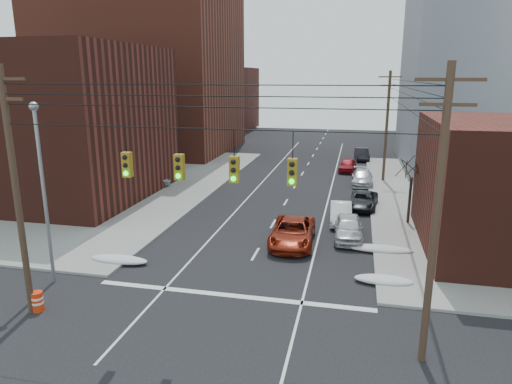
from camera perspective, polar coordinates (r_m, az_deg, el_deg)
The scene contains 27 objects.
ground at distance 17.83m, azimuth -9.17°, elevation -22.03°, with size 160.00×160.00×0.00m, color black.
sidewalk_nw at distance 52.86m, azimuth -26.00°, elevation 1.49°, with size 40.00×40.00×0.15m, color gray.
building_brick_tall at distance 68.18m, azimuth -13.99°, elevation 17.72°, with size 24.00×20.00×30.00m, color brown.
building_brick_near at distance 44.97m, azimuth -25.76°, elevation 7.82°, with size 20.00×16.00×13.00m, color #481D15.
building_brick_far at distance 92.91m, azimuth -7.60°, elevation 11.45°, with size 22.00×18.00×12.00m, color #481D15.
building_glass at distance 85.25m, azimuth 25.65°, elevation 13.32°, with size 20.00×18.00×22.00m, color gray.
utility_pole_left at distance 22.05m, azimuth -27.81°, elevation 0.25°, with size 2.20×0.28×11.00m.
utility_pole_right at distance 17.17m, azimuth 21.60°, elevation -2.72°, with size 2.20×0.28×11.00m.
utility_pole_far at distance 47.57m, azimuth 16.03°, elevation 8.09°, with size 2.20×0.28×11.00m.
traffic_signals at distance 17.46m, azimuth -6.25°, elevation 3.18°, with size 17.00×0.42×2.02m.
street_light at distance 24.98m, azimuth -25.15°, elevation 1.47°, with size 0.44×0.44×9.32m.
bare_tree at distance 34.47m, azimuth 18.68°, elevation -0.18°, with size 2.09×2.20×4.93m.
snow_nw at distance 27.77m, azimuth -16.73°, elevation -8.09°, with size 3.50×1.08×0.42m, color silver.
snow_ne at distance 25.04m, azimuth 15.65°, elevation -10.54°, with size 3.00×1.08×0.42m, color silver.
snow_east_far at distance 29.19m, azimuth 15.23°, elevation -6.87°, with size 4.00×1.08×0.42m, color silver.
red_pickup at distance 29.40m, azimuth 4.59°, elevation -5.01°, with size 2.66×5.76×1.60m, color maroon.
parked_car_a at distance 30.75m, azimuth 11.49°, elevation -4.41°, with size 1.86×4.62×1.57m, color silver.
parked_car_b at distance 34.09m, azimuth 10.56°, elevation -2.61°, with size 1.52×4.37×1.44m, color white.
parked_car_c at distance 38.13m, azimuth 13.20°, elevation -1.02°, with size 2.19×4.76×1.32m, color black.
parked_car_d at distance 46.37m, azimuth 13.14°, elevation 1.78°, with size 2.03×5.00×1.45m, color #BBBBC0.
parked_car_e at distance 52.53m, azimuth 11.37°, elevation 3.33°, with size 1.73×4.29×1.46m, color maroon.
parked_car_f at distance 60.07m, azimuth 13.08°, elevation 4.62°, with size 1.58×4.52×1.49m, color black.
lot_car_a at distance 45.04m, azimuth -15.25°, elevation 1.49°, with size 1.56×4.46×1.47m, color white.
lot_car_b at distance 45.07m, azimuth -13.60°, elevation 1.50°, with size 2.18×4.73×1.31m, color #A9A9AD.
lot_car_c at distance 45.44m, azimuth -17.02°, elevation 1.32°, with size 1.72×4.23×1.23m, color black.
lot_car_d at distance 46.31m, azimuth -18.08°, elevation 1.69°, with size 1.86×4.63×1.58m, color #B9B9BE.
construction_barrel at distance 23.74m, azimuth -25.65°, elevation -12.20°, with size 0.59×0.59×0.93m.
Camera 1 is at (5.63, -13.25, 10.53)m, focal length 32.00 mm.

